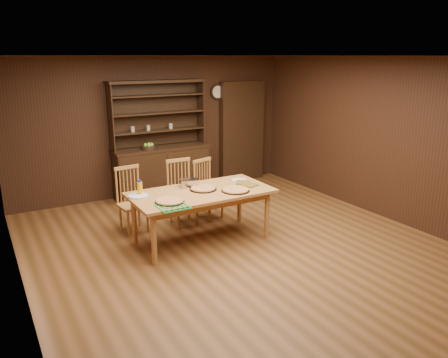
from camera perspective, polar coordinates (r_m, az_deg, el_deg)
floor at (r=6.26m, az=1.69°, el=-8.73°), size 6.00×6.00×0.00m
room_shell at (r=5.79m, az=1.81°, el=5.62°), size 6.00×6.00×6.00m
china_hutch at (r=8.41m, az=-8.21°, el=1.85°), size 1.84×0.52×2.17m
doorway at (r=9.29m, az=2.30°, el=6.19°), size 1.00×0.18×2.10m
wall_clock at (r=8.96m, az=-0.87°, el=11.32°), size 0.30×0.05×0.30m
dining_table at (r=6.21m, az=-2.98°, el=-2.27°), size 2.00×1.00×0.75m
chair_left at (r=6.78m, az=-12.08°, el=-2.34°), size 0.45×0.43×1.00m
chair_center at (r=6.96m, az=-5.61°, el=-1.41°), size 0.43×0.41×1.04m
chair_right at (r=7.18m, az=-2.33°, el=-1.05°), size 0.50×0.48×0.98m
pizza_left at (r=5.76m, az=-7.11°, el=-2.87°), size 0.39×0.39×0.04m
pizza_right at (r=6.19m, az=1.51°, el=-1.43°), size 0.40×0.40×0.04m
pizza_center at (r=6.26m, az=-2.74°, el=-1.24°), size 0.39×0.39×0.04m
cooling_rack at (r=5.59m, az=-6.74°, el=-3.54°), size 0.39×0.39×0.02m
plate_left at (r=6.07m, az=-11.13°, el=-2.15°), size 0.29×0.29×0.02m
plate_right at (r=6.70m, az=2.01°, el=-0.16°), size 0.25×0.25×0.02m
foil_dish at (r=6.42m, az=-4.58°, el=-0.50°), size 0.30×0.24×0.11m
juice_bottle at (r=6.12m, az=-10.95°, el=-1.15°), size 0.07×0.07×0.21m
pot_holder_a at (r=6.46m, az=3.40°, el=-0.78°), size 0.25×0.25×0.02m
pot_holder_b at (r=6.59m, az=2.51°, el=-0.45°), size 0.29×0.29×0.02m
fruit_bowl at (r=8.17m, az=-9.85°, el=4.17°), size 0.26×0.26×0.12m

